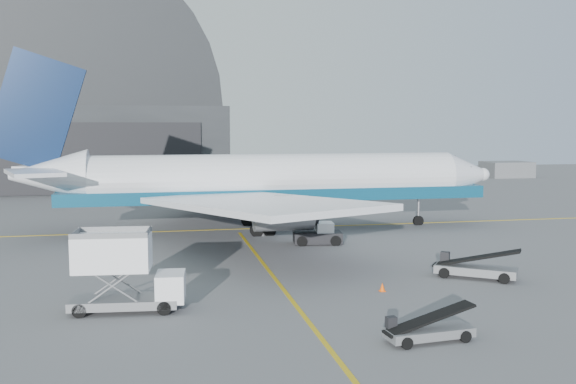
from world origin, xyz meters
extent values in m
plane|color=#565659|center=(0.00, 0.00, 0.00)|extent=(200.00, 200.00, 0.00)
cube|color=gold|center=(0.00, 20.00, 0.01)|extent=(80.00, 0.25, 0.02)
cube|color=gold|center=(0.00, -2.00, 0.01)|extent=(0.25, 40.00, 0.02)
cube|color=black|center=(-22.00, 65.00, 6.00)|extent=(50.00, 28.00, 12.00)
cube|color=black|center=(-22.00, 50.90, 5.00)|extent=(42.00, 0.40, 9.50)
cube|color=black|center=(38.00, 72.00, 0.00)|extent=(14.00, 8.00, 4.00)
cube|color=slate|center=(55.00, 68.00, 0.00)|extent=(8.00, 6.00, 2.80)
cylinder|color=white|center=(3.58, 18.90, 4.69)|extent=(32.46, 4.33, 4.33)
cone|color=white|center=(21.80, 18.90, 4.69)|extent=(3.97, 4.33, 4.33)
sphere|color=white|center=(23.60, 18.90, 4.69)|extent=(1.26, 1.26, 1.26)
cone|color=white|center=(-15.81, 18.90, 5.23)|extent=(6.31, 4.33, 4.33)
cube|color=black|center=(20.72, 18.90, 5.23)|extent=(2.34, 1.98, 0.63)
cube|color=navy|center=(3.58, 18.90, 3.29)|extent=(37.88, 4.37, 1.08)
cube|color=white|center=(-0.03, 8.08, 3.79)|extent=(16.63, 22.11, 1.32)
cube|color=white|center=(-0.03, 29.72, 3.79)|extent=(16.63, 22.11, 1.32)
cube|color=white|center=(-16.26, 14.84, 5.77)|extent=(5.52, 7.55, 0.32)
cube|color=white|center=(-16.26, 22.96, 5.77)|extent=(5.52, 7.55, 0.32)
cube|color=#071838|center=(-16.71, 18.90, 10.55)|extent=(8.36, 0.45, 10.39)
cylinder|color=gray|center=(2.68, 11.69, 2.34)|extent=(4.69, 2.43, 2.43)
cylinder|color=gray|center=(2.68, 26.12, 2.34)|extent=(4.69, 2.43, 2.43)
cylinder|color=#A5A5AA|center=(17.11, 18.90, 1.26)|extent=(0.25, 0.25, 2.53)
cylinder|color=black|center=(17.11, 18.90, 0.41)|extent=(0.99, 0.32, 0.99)
cylinder|color=black|center=(1.78, 16.02, 0.50)|extent=(1.17, 0.41, 1.17)
cylinder|color=black|center=(1.78, 21.79, 0.50)|extent=(1.17, 0.41, 1.17)
cube|color=slate|center=(-8.74, -4.44, 0.49)|extent=(5.52, 2.62, 0.45)
cube|color=white|center=(-6.43, -4.65, 1.20)|extent=(1.61, 2.17, 1.43)
cube|color=black|center=(-5.76, -4.71, 1.43)|extent=(0.23, 1.69, 0.80)
cube|color=white|center=(-9.27, -4.39, 3.03)|extent=(3.93, 2.56, 1.78)
cylinder|color=black|center=(-6.78, -5.56, 0.36)|extent=(0.73, 0.33, 0.71)
cylinder|color=black|center=(-6.61, -3.70, 0.36)|extent=(0.73, 0.33, 0.71)
cylinder|color=black|center=(-10.86, -5.19, 0.36)|extent=(0.73, 0.33, 0.71)
cylinder|color=black|center=(-10.69, -3.32, 0.36)|extent=(0.73, 0.33, 0.71)
cube|color=black|center=(5.43, 11.59, 0.52)|extent=(4.02, 2.55, 0.85)
cube|color=white|center=(6.00, 11.52, 1.28)|extent=(1.53, 1.86, 0.85)
cylinder|color=black|center=(6.63, 10.49, 0.38)|extent=(0.89, 0.44, 0.85)
cylinder|color=black|center=(6.87, 12.36, 0.38)|extent=(0.89, 0.44, 0.85)
cylinder|color=black|center=(4.00, 10.82, 0.38)|extent=(0.89, 0.44, 0.85)
cylinder|color=black|center=(4.24, 12.70, 0.38)|extent=(0.89, 0.44, 0.85)
cube|color=slate|center=(4.52, -11.85, 0.40)|extent=(4.02, 1.72, 0.40)
cube|color=black|center=(4.52, -11.85, 1.02)|extent=(4.22, 1.31, 1.13)
cube|color=black|center=(2.89, -11.53, 0.84)|extent=(0.48, 0.40, 0.53)
cylinder|color=black|center=(6.00, -12.32, 0.27)|extent=(0.55, 0.28, 0.53)
cylinder|color=black|center=(5.87, -11.08, 0.27)|extent=(0.55, 0.28, 0.53)
cylinder|color=black|center=(3.18, -12.61, 0.27)|extent=(0.55, 0.28, 0.53)
cylinder|color=black|center=(3.05, -11.38, 0.27)|extent=(0.55, 0.28, 0.53)
cube|color=slate|center=(12.16, -1.58, 0.50)|extent=(4.92, 4.16, 0.50)
cube|color=black|center=(12.16, -1.58, 1.27)|extent=(4.85, 3.90, 1.41)
cube|color=black|center=(10.90, 0.06, 1.05)|extent=(0.71, 0.68, 0.66)
cylinder|color=black|center=(13.15, -3.24, 0.33)|extent=(0.70, 0.61, 0.66)
cylinder|color=black|center=(14.05, -1.98, 0.33)|extent=(0.70, 0.61, 0.66)
cylinder|color=black|center=(10.28, -1.19, 0.33)|extent=(0.70, 0.61, 0.66)
cylinder|color=black|center=(11.17, 0.07, 0.33)|extent=(0.70, 0.61, 0.66)
cube|color=#F85107|center=(5.44, -3.40, 0.01)|extent=(0.35, 0.35, 0.03)
cone|color=#F85107|center=(5.44, -3.40, 0.25)|extent=(0.35, 0.35, 0.50)
camera|label=1|loc=(-7.00, -37.26, 9.43)|focal=40.00mm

